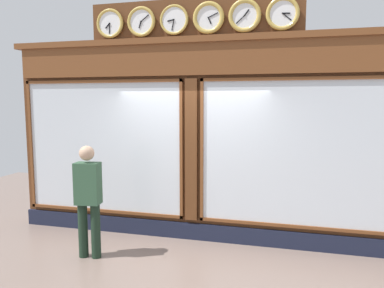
{
  "coord_description": "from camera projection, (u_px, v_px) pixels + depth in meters",
  "views": [
    {
      "loc": [
        -1.48,
        5.79,
        2.34
      ],
      "look_at": [
        0.0,
        0.0,
        1.63
      ],
      "focal_mm": 34.03,
      "sensor_mm": 36.0,
      "label": 1
    }
  ],
  "objects": [
    {
      "name": "shop_facade",
      "position": [
        194.0,
        137.0,
        6.12
      ],
      "size": [
        6.54,
        0.42,
        3.96
      ],
      "color": "#5B3319",
      "rests_on": "ground_plane"
    },
    {
      "name": "pedestrian",
      "position": [
        88.0,
        197.0,
        5.37
      ],
      "size": [
        0.38,
        0.26,
        1.69
      ],
      "color": "#1C2F21",
      "rests_on": "ground_plane"
    }
  ]
}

